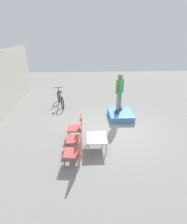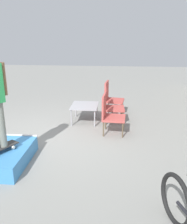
{
  "view_description": "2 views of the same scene",
  "coord_description": "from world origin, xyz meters",
  "px_view_note": "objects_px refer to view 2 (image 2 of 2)",
  "views": [
    {
      "loc": [
        -6.29,
        1.13,
        3.73
      ],
      "look_at": [
        0.06,
        0.81,
        0.83
      ],
      "focal_mm": 28.0,
      "sensor_mm": 36.0,
      "label": 1
    },
    {
      "loc": [
        5.06,
        1.56,
        2.34
      ],
      "look_at": [
        0.19,
        1.12,
        0.73
      ],
      "focal_mm": 40.0,
      "sensor_mm": 36.0,
      "label": 2
    }
  ],
  "objects_px": {
    "coffee_table": "(85,107)",
    "patio_chair_left": "(111,97)",
    "patio_chair_center": "(111,104)",
    "patio_chair_right": "(110,113)"
  },
  "relations": [
    {
      "from": "coffee_table",
      "to": "patio_chair_left",
      "type": "relative_size",
      "value": 0.88
    },
    {
      "from": "patio_chair_center",
      "to": "patio_chair_right",
      "type": "bearing_deg",
      "value": 177.63
    },
    {
      "from": "coffee_table",
      "to": "patio_chair_left",
      "type": "height_order",
      "value": "patio_chair_left"
    },
    {
      "from": "patio_chair_left",
      "to": "patio_chair_right",
      "type": "xyz_separation_m",
      "value": [
        1.51,
        -0.0,
        0.0
      ]
    },
    {
      "from": "patio_chair_left",
      "to": "patio_chair_center",
      "type": "xyz_separation_m",
      "value": [
        0.77,
        -0.0,
        0.0
      ]
    },
    {
      "from": "coffee_table",
      "to": "patio_chair_right",
      "type": "distance_m",
      "value": 1.02
    },
    {
      "from": "patio_chair_right",
      "to": "coffee_table",
      "type": "bearing_deg",
      "value": 46.45
    },
    {
      "from": "patio_chair_left",
      "to": "patio_chair_center",
      "type": "height_order",
      "value": "same"
    },
    {
      "from": "patio_chair_center",
      "to": "coffee_table",
      "type": "bearing_deg",
      "value": 87.27
    },
    {
      "from": "coffee_table",
      "to": "patio_chair_left",
      "type": "xyz_separation_m",
      "value": [
        -0.77,
        0.68,
        0.09
      ]
    }
  ]
}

